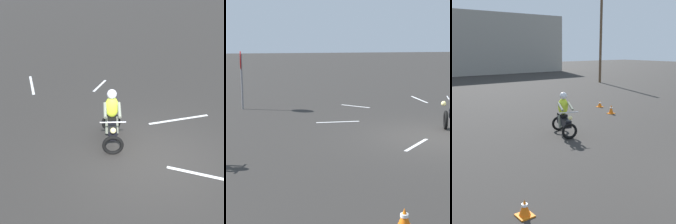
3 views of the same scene
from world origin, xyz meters
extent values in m
plane|color=#2D2B28|center=(0.00, 0.00, 0.00)|extent=(120.00, 120.00, 0.00)
torus|color=black|center=(1.02, -0.59, 0.30)|extent=(0.60, 0.29, 0.60)
torus|color=black|center=(0.59, -1.82, 0.30)|extent=(0.60, 0.29, 0.60)
cube|color=black|center=(0.81, -1.20, 0.52)|extent=(0.59, 1.12, 0.28)
cube|color=black|center=(0.73, -1.41, 0.74)|extent=(0.43, 0.61, 0.10)
cylinder|color=silver|center=(1.00, -0.63, 1.00)|extent=(0.67, 0.26, 0.04)
sphere|color=#F2E08C|center=(1.04, -0.51, 0.82)|extent=(0.20, 0.20, 0.16)
ellipsoid|color=#D8F233|center=(0.77, -1.31, 1.10)|extent=(0.47, 0.40, 0.64)
cylinder|color=slate|center=(1.05, -1.10, 1.15)|extent=(0.26, 0.55, 0.27)
cylinder|color=slate|center=(0.68, -0.97, 1.15)|extent=(0.26, 0.55, 0.27)
cylinder|color=slate|center=(0.91, -1.34, 0.52)|extent=(0.19, 0.27, 0.51)
cylinder|color=slate|center=(0.64, -1.25, 0.52)|extent=(0.19, 0.27, 0.51)
sphere|color=silver|center=(0.78, -1.28, 1.52)|extent=(0.36, 0.36, 0.28)
cube|color=silver|center=(-0.68, 0.99, 0.00)|extent=(1.23, 1.11, 0.01)
cube|color=silver|center=(-1.81, -1.66, 0.00)|extent=(2.19, 0.28, 0.01)
cube|color=silver|center=(-0.29, -5.44, 0.00)|extent=(0.96, 1.06, 0.01)
cube|color=silver|center=(2.38, -6.57, 0.00)|extent=(0.26, 2.11, 0.01)
camera|label=1|loc=(3.66, 6.13, 5.08)|focal=50.00mm
camera|label=2|loc=(-11.55, 5.16, 2.93)|focal=70.00mm
camera|label=3|loc=(-8.45, -1.98, 3.32)|focal=50.00mm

